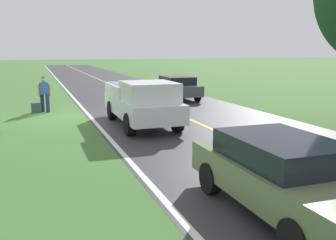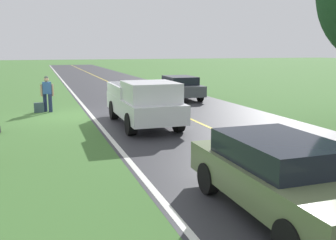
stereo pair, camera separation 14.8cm
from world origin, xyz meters
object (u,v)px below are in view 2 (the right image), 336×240
at_px(hitchhiker_walking, 47,92).
at_px(sedan_ahead_same_lane, 282,175).
at_px(pickup_truck_passing, 145,102).
at_px(suitcase_carried, 39,108).
at_px(sedan_near_oncoming, 179,87).

height_order(hitchhiker_walking, sedan_ahead_same_lane, hitchhiker_walking).
bearing_deg(sedan_ahead_same_lane, pickup_truck_passing, -88.73).
xyz_separation_m(suitcase_carried, pickup_truck_passing, (-3.98, 4.81, 0.73)).
xyz_separation_m(hitchhiker_walking, suitcase_carried, (0.41, 0.11, -0.74)).
height_order(suitcase_carried, sedan_near_oncoming, sedan_near_oncoming).
xyz_separation_m(pickup_truck_passing, sedan_ahead_same_lane, (-0.19, 8.67, -0.21)).
bearing_deg(hitchhiker_walking, sedan_ahead_same_lane, 105.44).
xyz_separation_m(sedan_ahead_same_lane, sedan_near_oncoming, (-4.00, -15.91, 0.00)).
relative_size(pickup_truck_passing, sedan_near_oncoming, 1.22).
distance_m(pickup_truck_passing, sedan_ahead_same_lane, 8.68).
bearing_deg(hitchhiker_walking, sedan_near_oncoming, -163.35).
bearing_deg(pickup_truck_passing, sedan_ahead_same_lane, 91.27).
height_order(pickup_truck_passing, sedan_near_oncoming, pickup_truck_passing).
distance_m(pickup_truck_passing, sedan_near_oncoming, 8.37).
distance_m(sedan_ahead_same_lane, sedan_near_oncoming, 16.41).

